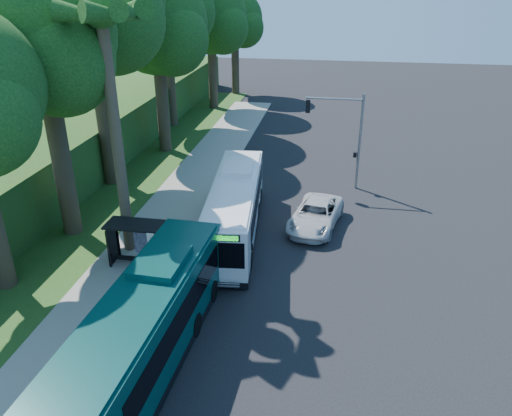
% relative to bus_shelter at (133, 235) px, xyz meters
% --- Properties ---
extents(ground, '(140.00, 140.00, 0.00)m').
position_rel_bus_shelter_xyz_m(ground, '(7.26, 2.86, -1.81)').
color(ground, black).
rests_on(ground, ground).
extents(sidewalk, '(4.50, 70.00, 0.12)m').
position_rel_bus_shelter_xyz_m(sidewalk, '(-0.04, 2.86, -1.75)').
color(sidewalk, gray).
rests_on(sidewalk, ground).
extents(red_curb, '(0.25, 30.00, 0.13)m').
position_rel_bus_shelter_xyz_m(red_curb, '(2.26, -1.14, -1.74)').
color(red_curb, maroon).
rests_on(red_curb, ground).
extents(grass_verge, '(8.00, 70.00, 0.06)m').
position_rel_bus_shelter_xyz_m(grass_verge, '(-5.74, 7.86, -1.78)').
color(grass_verge, '#234719').
rests_on(grass_verge, ground).
extents(bus_shelter, '(3.20, 1.51, 2.55)m').
position_rel_bus_shelter_xyz_m(bus_shelter, '(0.00, 0.00, 0.00)').
color(bus_shelter, black).
rests_on(bus_shelter, ground).
extents(stop_sign_pole, '(0.35, 0.06, 3.17)m').
position_rel_bus_shelter_xyz_m(stop_sign_pole, '(1.86, -2.14, 0.28)').
color(stop_sign_pole, gray).
rests_on(stop_sign_pole, ground).
extents(traffic_signal_pole, '(4.10, 0.30, 7.00)m').
position_rel_bus_shelter_xyz_m(traffic_signal_pole, '(11.04, 12.86, 2.62)').
color(traffic_signal_pole, gray).
rests_on(traffic_signal_pole, ground).
extents(palm_tree, '(4.20, 4.20, 14.40)m').
position_rel_bus_shelter_xyz_m(palm_tree, '(-0.94, 1.36, 10.57)').
color(palm_tree, '#4C3F2D').
rests_on(palm_tree, ground).
extents(hillside_backdrop, '(24.00, 60.00, 8.80)m').
position_rel_bus_shelter_xyz_m(hillside_backdrop, '(-19.04, 17.96, 0.63)').
color(hillside_backdrop, '#234719').
rests_on(hillside_backdrop, ground).
extents(tree_0, '(8.40, 8.00, 15.70)m').
position_rel_bus_shelter_xyz_m(tree_0, '(-5.14, 2.84, 9.40)').
color(tree_0, '#382B1E').
rests_on(tree_0, ground).
extents(tree_1, '(10.50, 10.00, 18.26)m').
position_rel_bus_shelter_xyz_m(tree_1, '(-6.12, 10.84, 10.92)').
color(tree_1, '#382B1E').
rests_on(tree_1, ground).
extents(tree_2, '(8.82, 8.40, 15.12)m').
position_rel_bus_shelter_xyz_m(tree_2, '(-4.64, 18.84, 8.67)').
color(tree_2, '#382B1E').
rests_on(tree_2, ground).
extents(tree_3, '(10.08, 9.60, 17.28)m').
position_rel_bus_shelter_xyz_m(tree_3, '(-6.62, 26.84, 10.17)').
color(tree_3, '#382B1E').
rests_on(tree_3, ground).
extents(tree_4, '(8.40, 8.00, 14.14)m').
position_rel_bus_shelter_xyz_m(tree_4, '(-4.14, 34.84, 7.92)').
color(tree_4, '#382B1E').
rests_on(tree_4, ground).
extents(tree_5, '(7.35, 7.00, 12.86)m').
position_rel_bus_shelter_xyz_m(tree_5, '(-3.16, 42.84, 7.16)').
color(tree_5, '#382B1E').
rests_on(tree_5, ground).
extents(white_bus, '(3.82, 12.50, 3.67)m').
position_rel_bus_shelter_xyz_m(white_bus, '(4.64, 4.48, -0.02)').
color(white_bus, white).
rests_on(white_bus, ground).
extents(teal_bus, '(3.34, 13.16, 3.89)m').
position_rel_bus_shelter_xyz_m(teal_bus, '(3.49, -7.41, 0.09)').
color(teal_bus, '#0A3936').
rests_on(teal_bus, ground).
extents(pickup, '(3.67, 6.18, 1.61)m').
position_rel_bus_shelter_xyz_m(pickup, '(9.45, 6.11, -1.00)').
color(pickup, silver).
rests_on(pickup, ground).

